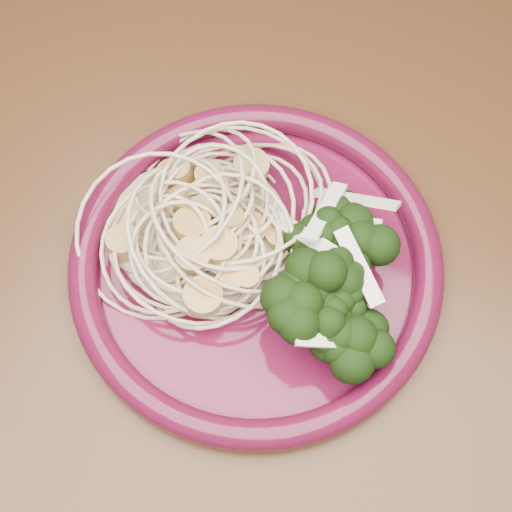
{
  "coord_description": "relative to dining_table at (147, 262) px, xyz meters",
  "views": [
    {
      "loc": [
        0.2,
        -0.2,
        1.24
      ],
      "look_at": [
        0.11,
        -0.0,
        0.77
      ],
      "focal_mm": 50.0,
      "sensor_mm": 36.0,
      "label": 1
    }
  ],
  "objects": [
    {
      "name": "broccoli_pile",
      "position": [
        0.17,
        -0.01,
        0.13
      ],
      "size": [
        0.11,
        0.17,
        0.06
      ],
      "primitive_type": "ellipsoid",
      "rotation": [
        0.0,
        0.0,
        -0.08
      ],
      "color": "black",
      "rests_on": "dinner_plate"
    },
    {
      "name": "onion_garnish",
      "position": [
        0.17,
        -0.01,
        0.17
      ],
      "size": [
        0.08,
        0.11,
        0.06
      ],
      "primitive_type": null,
      "rotation": [
        0.0,
        0.0,
        -0.08
      ],
      "color": "beige",
      "rests_on": "broccoli_pile"
    },
    {
      "name": "spaghetti_pile",
      "position": [
        0.06,
        0.0,
        0.12
      ],
      "size": [
        0.15,
        0.14,
        0.03
      ],
      "primitive_type": "ellipsoid",
      "rotation": [
        0.0,
        0.0,
        -0.08
      ],
      "color": "#C5AF8A",
      "rests_on": "dinner_plate"
    },
    {
      "name": "scallop_cluster",
      "position": [
        0.06,
        0.0,
        0.16
      ],
      "size": [
        0.14,
        0.14,
        0.04
      ],
      "primitive_type": null,
      "rotation": [
        0.0,
        0.0,
        -0.08
      ],
      "color": "tan",
      "rests_on": "spaghetti_pile"
    },
    {
      "name": "dinner_plate",
      "position": [
        0.11,
        -0.0,
        0.11
      ],
      "size": [
        0.3,
        0.3,
        0.02
      ],
      "rotation": [
        0.0,
        0.0,
        -0.08
      ],
      "color": "#520D27",
      "rests_on": "dining_table"
    },
    {
      "name": "dining_table",
      "position": [
        0.0,
        0.0,
        0.0
      ],
      "size": [
        1.2,
        0.8,
        0.75
      ],
      "color": "#472814",
      "rests_on": "ground"
    }
  ]
}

